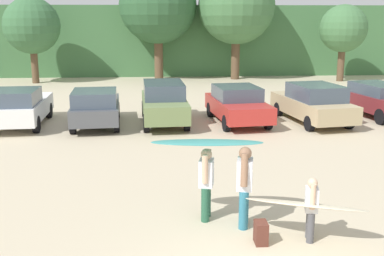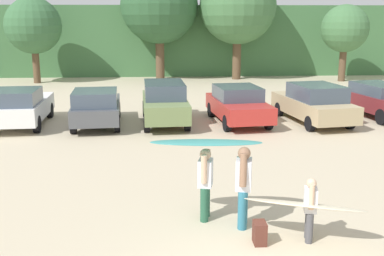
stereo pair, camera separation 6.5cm
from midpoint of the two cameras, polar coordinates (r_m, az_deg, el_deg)
name	(u,v)px [view 2 (the right image)]	position (r m, az deg, el deg)	size (l,w,h in m)	color
hillside_ridge	(183,38)	(41.43, -1.08, 10.85)	(108.00, 12.00, 5.24)	#427042
tree_far_right	(33,26)	(33.56, -18.64, 11.64)	(3.73, 3.73, 5.69)	brown
tree_right	(159,5)	(34.19, -3.94, 14.67)	(5.47, 5.47, 7.98)	brown
tree_center_right	(238,6)	(34.12, 5.63, 14.53)	(5.39, 5.39, 7.87)	brown
tree_far_left	(345,29)	(34.48, 18.10, 11.35)	(3.24, 3.24, 5.24)	brown
parked_car_white	(20,106)	(20.24, -20.06, 2.48)	(2.17, 4.41, 1.61)	white
parked_car_dark_gray	(96,107)	(19.46, -11.42, 2.56)	(2.17, 4.38, 1.55)	#4C4F54
parked_car_olive_green	(165,102)	(19.67, -3.25, 3.19)	(2.00, 4.62, 1.71)	#6B7F4C
parked_car_red	(238,104)	(19.84, 5.70, 2.91)	(2.38, 4.47, 1.53)	#B72D28
parked_car_tan	(314,103)	(20.42, 14.65, 2.95)	(2.59, 4.85, 1.64)	tan
parked_car_maroon	(378,99)	(22.47, 21.70, 3.28)	(2.53, 4.70, 1.51)	maroon
person_adult	(205,180)	(10.22, 1.81, -6.30)	(0.37, 0.73, 1.60)	#26593F
person_child	(310,206)	(9.61, 14.33, -9.12)	(0.30, 0.53, 1.30)	#4C4C51
person_companion	(243,182)	(9.91, 6.45, -6.54)	(0.40, 0.78, 1.74)	teal
surfboard_teal	(206,142)	(9.88, 1.90, -1.76)	(2.42, 0.85, 0.11)	teal
surfboard_cream	(304,205)	(9.57, 13.60, -9.04)	(2.45, 1.44, 0.25)	beige
backpack_dropped	(260,233)	(9.49, 8.41, -12.46)	(0.24, 0.34, 0.45)	#592D23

